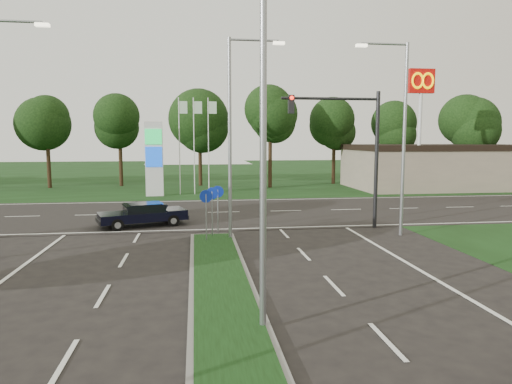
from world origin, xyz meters
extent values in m
cube|color=black|center=(0.00, 55.00, 0.00)|extent=(160.00, 50.00, 0.02)
cube|color=black|center=(0.00, 24.00, 0.00)|extent=(160.00, 12.00, 0.02)
cube|color=slate|center=(0.00, 4.00, 0.06)|extent=(2.00, 26.00, 0.12)
cube|color=gray|center=(22.00, 36.00, 2.00)|extent=(16.00, 9.00, 4.00)
cylinder|color=gray|center=(0.80, 6.00, 4.50)|extent=(0.16, 0.16, 9.00)
cylinder|color=gray|center=(0.80, 16.00, 4.50)|extent=(0.16, 0.16, 9.00)
cylinder|color=gray|center=(1.90, 16.00, 8.90)|extent=(2.20, 0.10, 0.10)
cube|color=#FFF2CC|center=(3.00, 16.00, 8.80)|extent=(0.50, 0.22, 0.12)
cylinder|color=gray|center=(-7.40, 14.00, 8.90)|extent=(2.20, 0.10, 0.10)
cube|color=#FFF2CC|center=(-6.30, 14.00, 8.80)|extent=(0.50, 0.22, 0.12)
cylinder|color=gray|center=(9.00, 16.00, 4.50)|extent=(0.16, 0.16, 9.00)
cylinder|color=gray|center=(7.90, 16.00, 8.90)|extent=(2.20, 0.10, 0.10)
cube|color=#FFF2CC|center=(6.80, 16.00, 8.80)|extent=(0.50, 0.22, 0.12)
cylinder|color=black|center=(8.50, 18.00, 3.50)|extent=(0.20, 0.20, 7.00)
cylinder|color=black|center=(6.00, 18.00, 6.60)|extent=(5.00, 0.14, 0.14)
cube|color=black|center=(4.00, 18.00, 6.30)|extent=(0.28, 0.28, 0.90)
sphere|color=#FF190C|center=(4.00, 17.82, 6.60)|extent=(0.20, 0.20, 0.20)
cylinder|color=gray|center=(-0.30, 15.50, 1.10)|extent=(0.06, 0.06, 2.20)
cylinder|color=#0C26A5|center=(-0.30, 15.50, 2.10)|extent=(0.56, 0.04, 0.56)
cylinder|color=gray|center=(0.00, 16.50, 1.10)|extent=(0.06, 0.06, 2.20)
cylinder|color=#0C26A5|center=(0.00, 16.50, 2.10)|extent=(0.56, 0.04, 0.56)
cylinder|color=gray|center=(0.30, 17.20, 1.10)|extent=(0.06, 0.06, 2.20)
cylinder|color=#0C26A5|center=(0.30, 17.20, 2.10)|extent=(0.56, 0.04, 0.56)
cube|color=silver|center=(-4.00, 33.00, 3.00)|extent=(1.40, 0.30, 6.00)
cube|color=#0CA53F|center=(-4.00, 32.82, 4.80)|extent=(1.30, 0.08, 1.20)
cube|color=#0C3FBF|center=(-4.00, 32.82, 3.20)|extent=(1.30, 0.08, 1.60)
cylinder|color=silver|center=(-2.00, 34.00, 4.00)|extent=(0.08, 0.08, 8.00)
cube|color=#B2D8B2|center=(-1.65, 34.00, 7.20)|extent=(0.70, 0.02, 1.00)
cylinder|color=silver|center=(-0.80, 34.00, 4.00)|extent=(0.08, 0.08, 8.00)
cube|color=#B2D8B2|center=(-0.45, 34.00, 7.20)|extent=(0.70, 0.02, 1.00)
cylinder|color=silver|center=(0.40, 34.00, 4.00)|extent=(0.08, 0.08, 8.00)
cube|color=#B2D8B2|center=(0.75, 34.00, 7.20)|extent=(0.70, 0.02, 1.00)
cylinder|color=silver|center=(18.00, 32.00, 5.00)|extent=(0.30, 0.30, 10.00)
cube|color=#BF0C07|center=(18.00, 32.00, 9.40)|extent=(2.20, 0.35, 2.00)
torus|color=#FFC600|center=(17.55, 31.78, 9.40)|extent=(1.06, 0.16, 1.06)
torus|color=#FFC600|center=(18.45, 31.78, 9.40)|extent=(1.06, 0.16, 1.06)
cylinder|color=black|center=(0.00, 40.00, 2.20)|extent=(0.36, 0.36, 4.40)
sphere|color=black|center=(0.00, 40.00, 6.50)|extent=(6.00, 6.00, 6.00)
sphere|color=black|center=(0.30, 39.80, 7.50)|extent=(4.80, 4.80, 4.80)
cube|color=black|center=(-3.55, 20.00, 0.56)|extent=(4.79, 3.09, 0.45)
cube|color=black|center=(-3.46, 20.03, 0.99)|extent=(2.34, 2.07, 0.42)
cube|color=black|center=(-3.46, 20.03, 1.20)|extent=(1.97, 1.88, 0.04)
cylinder|color=black|center=(-4.65, 18.77, 0.31)|extent=(0.66, 0.38, 0.63)
cylinder|color=black|center=(-5.16, 20.35, 0.31)|extent=(0.66, 0.38, 0.63)
cylinder|color=black|center=(-1.94, 19.65, 0.31)|extent=(0.66, 0.38, 0.63)
cylinder|color=black|center=(-2.45, 21.23, 0.31)|extent=(0.66, 0.38, 0.63)
camera|label=1|loc=(-0.77, -4.41, 4.57)|focal=32.00mm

